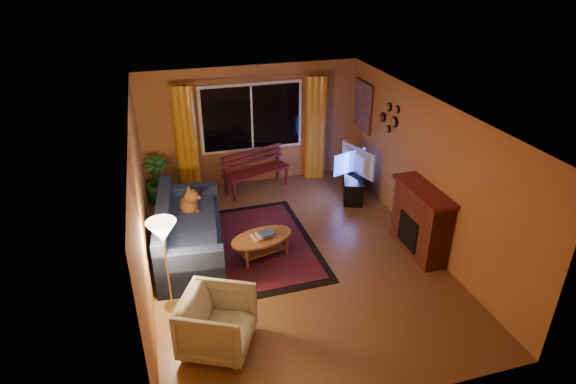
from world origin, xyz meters
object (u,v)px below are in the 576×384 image
object	(u,v)px
bench	(257,181)
sofa	(190,229)
floor_lamp	(167,267)
tv_console	(353,185)
armchair	(217,320)
coffee_table	(262,247)

from	to	relation	value
bench	sofa	xyz separation A→B (m)	(-1.56, -1.98, 0.25)
sofa	floor_lamp	size ratio (longest dim) A/B	1.65
sofa	tv_console	xyz separation A→B (m)	(3.38, 1.22, -0.23)
armchair	floor_lamp	distance (m)	1.10
bench	sofa	bearing A→B (deg)	-147.68
bench	sofa	distance (m)	2.53
sofa	tv_console	size ratio (longest dim) A/B	2.06
armchair	floor_lamp	world-z (taller)	floor_lamp
bench	sofa	world-z (taller)	sofa
bench	coffee_table	distance (m)	2.44
sofa	tv_console	bearing A→B (deg)	25.71
bench	armchair	xyz separation A→B (m)	(-1.46, -4.19, 0.22)
floor_lamp	sofa	bearing A→B (deg)	71.77
bench	tv_console	bearing A→B (deg)	-42.15
sofa	coffee_table	size ratio (longest dim) A/B	2.18
floor_lamp	bench	bearing A→B (deg)	58.70
coffee_table	tv_console	world-z (taller)	tv_console
coffee_table	tv_console	size ratio (longest dim) A/B	0.95
coffee_table	bench	bearing A→B (deg)	78.97
tv_console	sofa	bearing A→B (deg)	-139.12
tv_console	floor_lamp	bearing A→B (deg)	-125.65
bench	floor_lamp	world-z (taller)	floor_lamp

